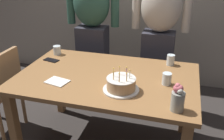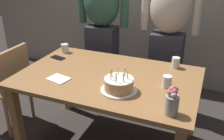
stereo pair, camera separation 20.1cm
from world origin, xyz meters
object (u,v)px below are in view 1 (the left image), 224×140
water_glass_near (171,60)px  water_glass_side (57,50)px  water_glass_far (167,79)px  cell_phone (51,60)px  person_man_bearded (92,31)px  dining_chair (0,87)px  person_woman_cardigan (159,36)px  napkin_stack (57,82)px  flower_vase (178,98)px  birthday_cake (121,84)px

water_glass_near → water_glass_side: 1.12m
water_glass_far → cell_phone: bearing=170.5°
water_glass_side → person_man_bearded: 0.52m
water_glass_near → water_glass_far: size_ratio=1.03×
water_glass_near → dining_chair: dining_chair is taller
person_man_bearded → cell_phone: bearing=73.4°
person_woman_cardigan → water_glass_side: bearing=26.1°
water_glass_side → cell_phone: water_glass_side is taller
water_glass_far → napkin_stack: bearing=-166.5°
cell_phone → dining_chair: bearing=-137.4°
water_glass_far → person_woman_cardigan: 0.84m
flower_vase → water_glass_far: bearing=105.5°
flower_vase → person_woman_cardigan: person_woman_cardigan is taller
water_glass_far → person_woman_cardigan: bearing=101.1°
birthday_cake → water_glass_near: 0.67m
cell_phone → dining_chair: (-0.44, -0.25, -0.23)m
water_glass_near → napkin_stack: (-0.84, -0.60, -0.05)m
birthday_cake → person_woman_cardigan: 1.03m
person_man_bearded → person_woman_cardigan: (0.75, 0.00, 0.00)m
napkin_stack → dining_chair: (-0.70, 0.13, -0.23)m
cell_phone → napkin_stack: 0.47m
flower_vase → person_man_bearded: person_man_bearded is taller
birthday_cake → flower_vase: bearing=-20.5°
birthday_cake → water_glass_far: bearing=30.9°
dining_chair → cell_phone: bearing=120.1°
water_glass_far → birthday_cake: bearing=-149.1°
water_glass_far → cell_phone: 1.12m
cell_phone → dining_chair: 0.55m
flower_vase → napkin_stack: bearing=171.3°
water_glass_side → cell_phone: 0.17m
birthday_cake → flower_vase: 0.45m
water_glass_side → flower_vase: size_ratio=0.45×
dining_chair → birthday_cake: bearing=84.2°
birthday_cake → water_glass_side: 0.97m
person_man_bearded → water_glass_near: bearing=155.0°
flower_vase → water_glass_near: bearing=97.4°
water_glass_near → birthday_cake: bearing=-118.7°
water_glass_far → flower_vase: 0.36m
cell_phone → person_man_bearded: person_man_bearded is taller
water_glass_side → person_woman_cardigan: (0.96, 0.47, 0.09)m
cell_phone → flower_vase: size_ratio=0.73×
water_glass_side → dining_chair: dining_chair is taller
dining_chair → person_man_bearded: bearing=144.9°
cell_phone → person_man_bearded: (0.19, 0.64, 0.13)m
person_man_bearded → birthday_cake: bearing=120.4°
water_glass_near → dining_chair: 1.63m
water_glass_near → napkin_stack: bearing=-144.8°
water_glass_side → flower_vase: (1.22, -0.70, 0.05)m
birthday_cake → dining_chair: size_ratio=0.32×
cell_phone → napkin_stack: bearing=-43.6°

